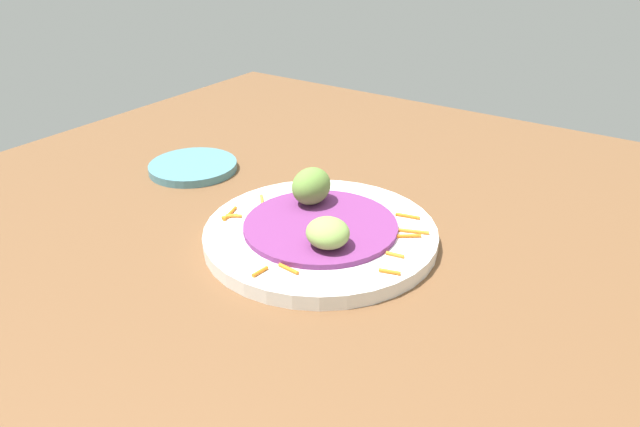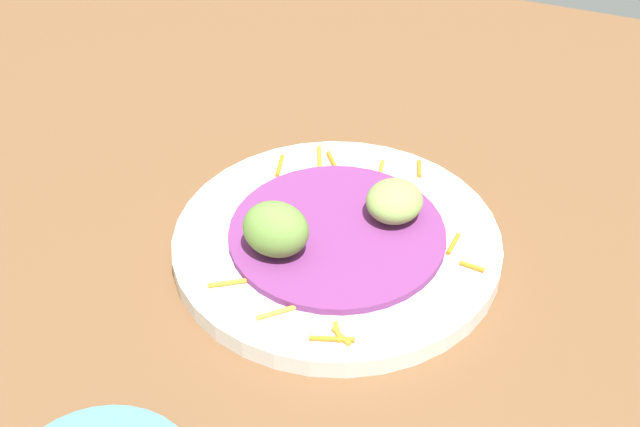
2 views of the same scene
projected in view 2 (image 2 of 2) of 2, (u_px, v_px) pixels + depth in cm
name	position (u px, v px, depth cm)	size (l,w,h in cm)	color
table_surface	(291.00, 284.00, 77.69)	(110.00, 110.00, 2.00)	brown
main_plate	(337.00, 245.00, 78.64)	(27.51, 27.51, 1.71)	white
cabbage_bed	(337.00, 234.00, 77.88)	(18.13, 18.13, 0.66)	#702D6B
carrot_garnish	(340.00, 236.00, 77.90)	(21.14, 24.14, 0.40)	orange
guac_scoop_left	(278.00, 226.00, 74.68)	(4.45, 5.45, 4.57)	olive
guac_scoop_center	(394.00, 201.00, 78.16)	(4.93, 4.71, 3.22)	#84A851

